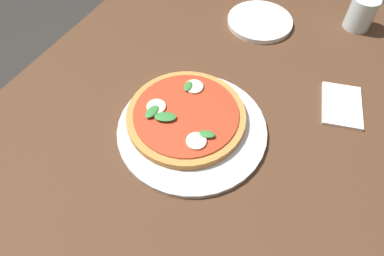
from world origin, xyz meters
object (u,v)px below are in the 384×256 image
(napkin, at_px, (342,105))
(glass_cup, at_px, (361,13))
(plate_white, at_px, (260,21))
(pizza, at_px, (186,116))
(serving_tray, at_px, (192,129))
(dining_table, at_px, (180,183))

(napkin, distance_m, glass_cup, 0.32)
(plate_white, bearing_deg, pizza, 178.06)
(glass_cup, bearing_deg, napkin, -173.01)
(pizza, relative_size, glass_cup, 2.96)
(serving_tray, bearing_deg, napkin, -50.34)
(serving_tray, distance_m, plate_white, 0.43)
(pizza, bearing_deg, serving_tray, -122.30)
(serving_tray, distance_m, glass_cup, 0.60)
(dining_table, height_order, pizza, pizza)
(dining_table, xyz_separation_m, glass_cup, (0.64, -0.22, 0.13))
(serving_tray, distance_m, pizza, 0.03)
(dining_table, xyz_separation_m, napkin, (0.32, -0.26, 0.09))
(plate_white, distance_m, napkin, 0.35)
(napkin, bearing_deg, serving_tray, 129.66)
(glass_cup, bearing_deg, plate_white, 115.49)
(dining_table, height_order, glass_cup, glass_cup)
(serving_tray, height_order, glass_cup, glass_cup)
(dining_table, relative_size, napkin, 12.06)
(pizza, height_order, plate_white, pizza)
(serving_tray, bearing_deg, pizza, 57.70)
(serving_tray, relative_size, pizza, 1.25)
(plate_white, bearing_deg, serving_tray, -178.75)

